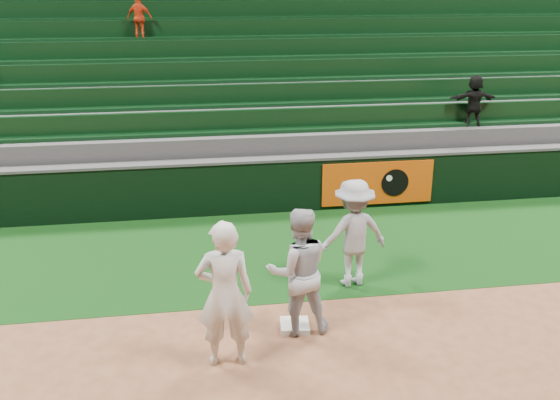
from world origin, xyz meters
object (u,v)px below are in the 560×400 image
object	(u,v)px
first_baseman	(225,294)
baserunner	(298,271)
first_base	(295,326)
base_coach	(353,233)

from	to	relation	value
first_baseman	baserunner	xyz separation A→B (m)	(1.13, 0.68, -0.07)
first_base	baserunner	bearing A→B (deg)	-33.05
first_baseman	base_coach	xyz separation A→B (m)	(2.32, 2.01, -0.10)
baserunner	base_coach	distance (m)	1.79
baserunner	first_baseman	bearing A→B (deg)	29.14
first_base	first_baseman	size ratio (longest dim) A/B	0.20
baserunner	first_base	bearing A→B (deg)	-34.87
first_base	baserunner	size ratio (longest dim) A/B	0.22
first_baseman	base_coach	bearing A→B (deg)	-138.81
first_base	base_coach	world-z (taller)	base_coach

